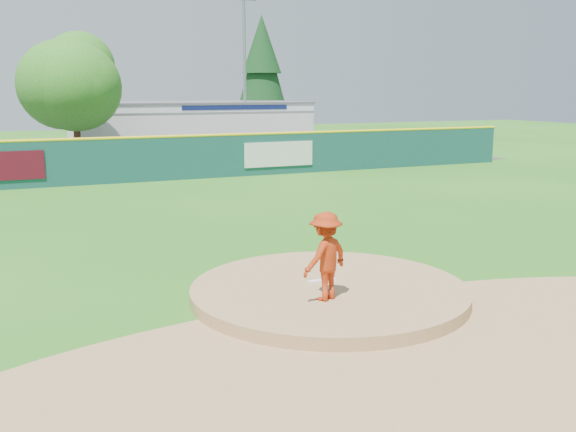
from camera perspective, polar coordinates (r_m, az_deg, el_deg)
name	(u,v)px	position (r m, az deg, el deg)	size (l,w,h in m)	color
ground	(329,298)	(12.90, 3.66, -7.25)	(120.00, 120.00, 0.00)	#286B19
pitchers_mound	(329,298)	(12.90, 3.66, -7.25)	(5.50, 5.50, 0.50)	#9E774C
pitching_rubber	(322,281)	(13.07, 3.06, -5.75)	(0.60, 0.15, 0.04)	white
infield_dirt_arc	(418,353)	(10.51, 11.44, -11.81)	(15.40, 15.40, 0.01)	#9E774C
parking_lot	(111,162)	(38.46, -15.43, 4.67)	(44.00, 16.00, 0.02)	#38383A
pitcher	(325,256)	(11.78, 3.35, -3.58)	(1.06, 0.61, 1.65)	#A72C0E
van	(167,157)	(33.32, -10.72, 5.22)	(2.43, 5.26, 1.46)	silver
pool_building_grp	(189,126)	(44.46, -8.83, 7.89)	(15.20, 8.20, 3.31)	silver
fence_banners	(151,160)	(29.54, -12.10, 4.92)	(16.16, 0.04, 1.20)	#510B18
outfield_fence	(142,158)	(29.53, -12.82, 5.06)	(40.00, 0.14, 2.07)	#14413F
deciduous_tree	(74,81)	(36.02, -18.51, 11.34)	(5.60, 5.60, 7.36)	#382314
conifer_tree	(262,71)	(50.45, -2.34, 12.78)	(4.40, 4.40, 9.50)	#382314
light_pole_right	(245,67)	(42.48, -3.88, 13.09)	(1.75, 0.25, 10.00)	gray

